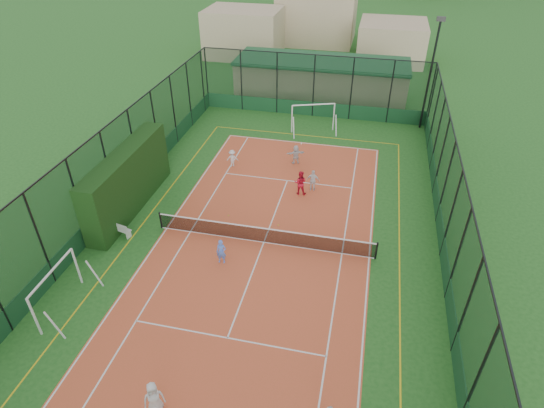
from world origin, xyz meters
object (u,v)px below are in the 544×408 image
at_px(clubhouse, 321,77).
at_px(child_near_mid, 221,252).
at_px(child_near_left, 154,398).
at_px(futsal_goal_near, 57,290).
at_px(child_far_back, 296,154).
at_px(child_far_left, 232,158).
at_px(child_far_right, 313,180).
at_px(floodlight_ne, 430,76).
at_px(white_bench, 118,227).
at_px(coach, 300,183).
at_px(futsal_goal_far, 313,118).

relative_size(clubhouse, child_near_mid, 11.38).
bearing_deg(child_near_left, futsal_goal_near, 116.57).
height_order(child_near_left, child_far_back, child_near_left).
height_order(futsal_goal_near, child_near_mid, futsal_goal_near).
bearing_deg(child_near_mid, child_far_back, 75.37).
bearing_deg(child_far_left, child_far_right, 148.21).
xyz_separation_m(child_near_left, child_far_left, (-2.47, 17.45, -0.15)).
bearing_deg(floodlight_ne, clubhouse, 147.88).
distance_m(floodlight_ne, child_near_left, 28.66).
bearing_deg(child_far_right, floodlight_ne, -121.72).
height_order(floodlight_ne, child_near_left, floodlight_ne).
bearing_deg(child_near_left, white_bench, 92.26).
relative_size(white_bench, futsal_goal_near, 0.50).
relative_size(futsal_goal_near, coach, 2.07).
distance_m(white_bench, futsal_goal_far, 17.23).
xyz_separation_m(futsal_goal_far, child_far_right, (1.29, -8.42, -0.37)).
relative_size(futsal_goal_near, child_far_right, 2.31).
height_order(white_bench, futsal_goal_far, futsal_goal_far).
height_order(floodlight_ne, coach, floodlight_ne).
relative_size(child_near_left, child_far_back, 1.14).
distance_m(floodlight_ne, child_far_left, 15.95).
height_order(futsal_goal_near, futsal_goal_far, futsal_goal_far).
distance_m(child_near_left, child_far_back, 18.86).
distance_m(white_bench, child_near_left, 10.98).
relative_size(white_bench, futsal_goal_far, 0.48).
relative_size(child_far_left, child_far_right, 0.86).
bearing_deg(child_far_back, futsal_goal_far, -117.08).
distance_m(futsal_goal_far, child_near_left, 24.17).
distance_m(white_bench, child_far_back, 12.60).
bearing_deg(clubhouse, child_far_left, -105.22).
bearing_deg(child_near_left, futsal_goal_far, 52.56).
distance_m(child_far_right, child_far_back, 3.52).
bearing_deg(floodlight_ne, child_far_right, -122.07).
height_order(child_near_mid, child_far_right, child_far_right).
height_order(futsal_goal_far, child_far_back, futsal_goal_far).
height_order(futsal_goal_far, child_far_left, futsal_goal_far).
bearing_deg(child_far_right, child_near_mid, 66.22).
bearing_deg(white_bench, child_far_back, 64.67).
distance_m(floodlight_ne, child_near_mid, 21.49).
height_order(futsal_goal_far, child_far_right, futsal_goal_far).
height_order(white_bench, child_far_back, child_far_back).
height_order(white_bench, child_near_left, child_near_left).
relative_size(futsal_goal_far, child_far_right, 2.41).
height_order(child_far_left, child_far_right, child_far_right).
xyz_separation_m(clubhouse, child_near_mid, (-1.67, -23.96, -0.90)).
distance_m(child_far_back, coach, 3.81).
xyz_separation_m(child_near_left, child_near_mid, (-0.18, 8.06, -0.08)).
relative_size(white_bench, child_near_mid, 1.19).
relative_size(floodlight_ne, child_far_right, 5.93).
xyz_separation_m(white_bench, futsal_goal_near, (0.12, -5.32, 0.59)).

